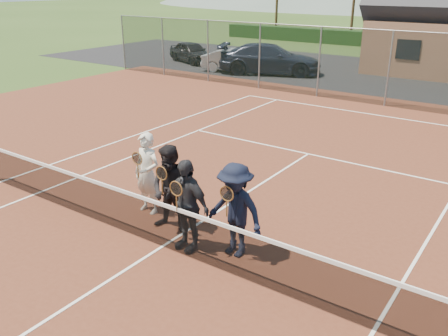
# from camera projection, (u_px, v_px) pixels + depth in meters

# --- Properties ---
(ground) EXTENTS (220.00, 220.00, 0.00)m
(ground) POSITION_uv_depth(u_px,v_px,m) (424.00, 81.00, 24.34)
(ground) COLOR #2E4719
(ground) RESTS_ON ground
(court_surface) EXTENTS (30.00, 30.00, 0.02)m
(court_surface) POSITION_uv_depth(u_px,v_px,m) (163.00, 247.00, 9.11)
(court_surface) COLOR #562819
(court_surface) RESTS_ON ground
(tarmac_carpark) EXTENTS (40.00, 12.00, 0.01)m
(tarmac_carpark) POSITION_uv_depth(u_px,v_px,m) (349.00, 73.00, 26.48)
(tarmac_carpark) COLOR black
(tarmac_carpark) RESTS_ON ground
(car_a) EXTENTS (4.02, 2.77, 1.27)m
(car_a) POSITION_uv_depth(u_px,v_px,m) (192.00, 52.00, 29.65)
(car_a) COLOR black
(car_a) RESTS_ON ground
(car_b) EXTENTS (4.01, 2.20, 1.25)m
(car_b) POSITION_uv_depth(u_px,v_px,m) (236.00, 61.00, 26.48)
(car_b) COLOR #989CA0
(car_b) RESTS_ON ground
(car_c) EXTENTS (5.99, 4.24, 1.61)m
(car_c) POSITION_uv_depth(u_px,v_px,m) (270.00, 59.00, 25.92)
(car_c) COLOR black
(car_c) RESTS_ON ground
(court_markings) EXTENTS (11.03, 23.83, 0.01)m
(court_markings) POSITION_uv_depth(u_px,v_px,m) (163.00, 246.00, 9.10)
(court_markings) COLOR white
(court_markings) RESTS_ON court_surface
(tennis_net) EXTENTS (11.68, 0.08, 1.10)m
(tennis_net) POSITION_uv_depth(u_px,v_px,m) (161.00, 223.00, 8.91)
(tennis_net) COLOR slate
(tennis_net) RESTS_ON ground
(perimeter_fence) EXTENTS (30.07, 0.07, 3.02)m
(perimeter_fence) POSITION_uv_depth(u_px,v_px,m) (389.00, 69.00, 18.83)
(perimeter_fence) COLOR slate
(perimeter_fence) RESTS_ON ground
(player_a) EXTENTS (0.66, 0.50, 1.80)m
(player_a) POSITION_uv_depth(u_px,v_px,m) (147.00, 173.00, 10.18)
(player_a) COLOR silver
(player_a) RESTS_ON court_surface
(player_b) EXTENTS (0.98, 0.82, 1.80)m
(player_b) POSITION_uv_depth(u_px,v_px,m) (172.00, 189.00, 9.43)
(player_b) COLOR black
(player_b) RESTS_ON court_surface
(player_c) EXTENTS (1.09, 0.55, 1.80)m
(player_c) POSITION_uv_depth(u_px,v_px,m) (186.00, 205.00, 8.75)
(player_c) COLOR #25262B
(player_c) RESTS_ON court_surface
(player_d) EXTENTS (1.20, 0.74, 1.80)m
(player_d) POSITION_uv_depth(u_px,v_px,m) (235.00, 210.00, 8.55)
(player_d) COLOR black
(player_d) RESTS_ON court_surface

